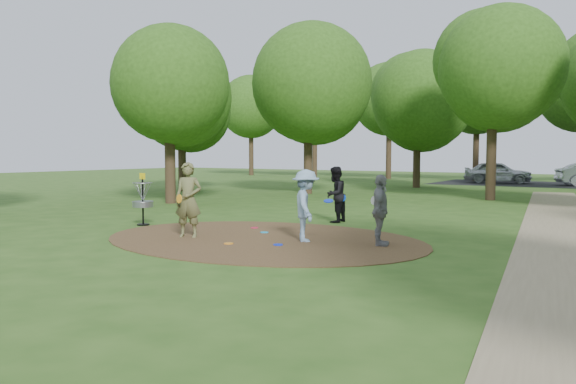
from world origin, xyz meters
The scene contains 15 objects.
ground centered at (0.00, 0.00, 0.00)m, with size 100.00×100.00×0.00m, color #2D5119.
dirt_clearing centered at (0.00, 0.00, 0.01)m, with size 8.40×8.40×0.02m, color #47301C.
footpath centered at (6.50, 2.00, 0.01)m, with size 2.00×40.00×0.01m, color #8C7A5B.
parking_lot centered at (2.00, 30.00, 0.00)m, with size 14.00×8.00×0.01m, color black.
player_observer_with_disc centered at (-1.70, -0.77, 0.95)m, with size 0.81×0.70×1.90m.
player_throwing_with_disc centered at (1.13, 0.24, 0.87)m, with size 1.34×1.28×1.74m.
player_walking_with_disc centered at (-0.06, 3.96, 0.86)m, with size 0.70×0.85×1.72m.
player_waiting_with_disc centered at (2.87, 0.62, 0.82)m, with size 0.66×1.04×1.64m.
disc_ground_cyan centered at (-0.53, 0.86, 0.03)m, with size 0.22×0.22×0.02m, color #1AA1D7.
disc_ground_blue centered at (0.89, -0.61, 0.03)m, with size 0.22×0.22×0.02m, color #0D27E1.
disc_ground_red centered at (-1.29, 1.46, 0.03)m, with size 0.22×0.22×0.02m, color red.
car_left centered at (-0.96, 29.98, 0.77)m, with size 1.82×4.53×1.54m, color #B2B6BA.
disc_ground_orange centered at (-0.17, -1.09, 0.03)m, with size 0.22×0.22×0.02m, color orange.
disc_golf_basket centered at (-4.50, 0.30, 0.87)m, with size 0.63×0.63×1.54m.
tree_ring centered at (2.24, 9.68, 5.26)m, with size 37.62×45.13×9.01m.
Camera 1 is at (7.98, -11.19, 2.13)m, focal length 35.00 mm.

